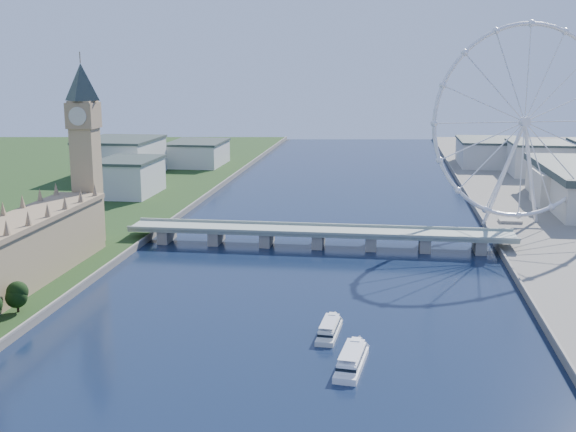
# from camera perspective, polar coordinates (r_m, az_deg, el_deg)

# --- Properties ---
(big_ben) EXTENTS (20.02, 20.02, 110.00)m
(big_ben) POSITION_cam_1_polar(r_m,az_deg,el_deg) (414.75, -15.80, 6.50)
(big_ben) COLOR tan
(big_ben) RESTS_ON ground
(westminster_bridge) EXTENTS (220.00, 22.00, 9.50)m
(westminster_bridge) POSITION_cam_1_polar(r_m,az_deg,el_deg) (413.77, 2.43, -1.49)
(westminster_bridge) COLOR gray
(westminster_bridge) RESTS_ON ground
(london_eye) EXTENTS (113.60, 39.12, 124.30)m
(london_eye) POSITION_cam_1_polar(r_m,az_deg,el_deg) (464.64, 18.18, 7.02)
(london_eye) COLOR silver
(london_eye) RESTS_ON ground
(city_skyline) EXTENTS (505.00, 280.00, 32.00)m
(city_skyline) POSITION_cam_1_polar(r_m,az_deg,el_deg) (666.38, 7.93, 4.44)
(city_skyline) COLOR beige
(city_skyline) RESTS_ON ground
(tour_boat_near) EXTENTS (9.45, 28.91, 6.27)m
(tour_boat_near) POSITION_cam_1_polar(r_m,az_deg,el_deg) (282.57, 3.27, -9.38)
(tour_boat_near) COLOR silver
(tour_boat_near) RESTS_ON ground
(tour_boat_far) EXTENTS (11.95, 33.03, 7.16)m
(tour_boat_far) POSITION_cam_1_polar(r_m,az_deg,el_deg) (255.01, 5.03, -11.84)
(tour_boat_far) COLOR white
(tour_boat_far) RESTS_ON ground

